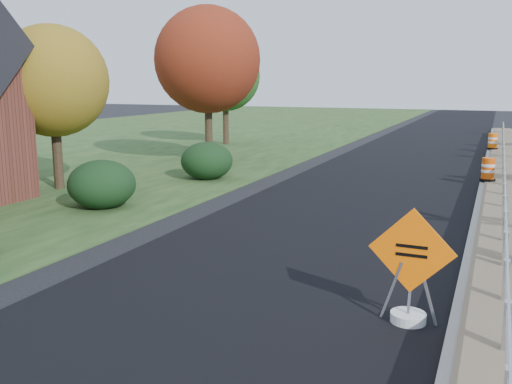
% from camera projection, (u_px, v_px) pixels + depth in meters
% --- Properties ---
extents(ground, '(140.00, 140.00, 0.00)m').
position_uv_depth(ground, '(503.00, 250.00, 13.38)').
color(ground, black).
rests_on(ground, ground).
extents(grass_verge_near, '(30.00, 120.00, 0.03)m').
position_uv_depth(grass_verge_near, '(33.00, 152.00, 31.62)').
color(grass_verge_near, '#24411C').
rests_on(grass_verge_near, ground).
extents(milled_overlay, '(7.20, 120.00, 0.01)m').
position_uv_depth(milled_overlay, '(390.00, 175.00, 24.10)').
color(milled_overlay, black).
rests_on(milled_overlay, ground).
extents(median, '(1.60, 55.00, 0.23)m').
position_uv_depth(median, '(503.00, 188.00, 20.58)').
color(median, gray).
rests_on(median, ground).
extents(guardrail, '(0.10, 46.15, 0.72)m').
position_uv_depth(guardrail, '(504.00, 167.00, 21.37)').
color(guardrail, silver).
rests_on(guardrail, median).
extents(hedge_mid, '(2.09, 2.09, 1.52)m').
position_uv_depth(hedge_mid, '(102.00, 184.00, 17.65)').
color(hedge_mid, black).
rests_on(hedge_mid, ground).
extents(hedge_north, '(2.09, 2.09, 1.52)m').
position_uv_depth(hedge_north, '(207.00, 161.00, 22.88)').
color(hedge_north, black).
rests_on(hedge_north, ground).
extents(tree_near_yellow, '(3.96, 3.96, 5.88)m').
position_uv_depth(tree_near_yellow, '(53.00, 81.00, 20.20)').
color(tree_near_yellow, '#473523').
rests_on(tree_near_yellow, ground).
extents(tree_near_red, '(4.95, 4.95, 7.35)m').
position_uv_depth(tree_near_red, '(208.00, 60.00, 26.48)').
color(tree_near_red, '#473523').
rests_on(tree_near_red, ground).
extents(tree_near_back, '(4.29, 4.29, 6.37)m').
position_uv_depth(tree_near_back, '(225.00, 76.00, 34.98)').
color(tree_near_back, '#473523').
rests_on(tree_near_back, ground).
extents(caution_sign, '(1.39, 0.58, 1.92)m').
position_uv_depth(caution_sign, '(409.00, 294.00, 9.24)').
color(caution_sign, white).
rests_on(caution_sign, ground).
extents(barrel_median_mid, '(0.58, 0.58, 0.85)m').
position_uv_depth(barrel_median_mid, '(488.00, 170.00, 21.29)').
color(barrel_median_mid, black).
rests_on(barrel_median_mid, median).
extents(barrel_median_far, '(0.59, 0.59, 0.86)m').
position_uv_depth(barrel_median_far, '(493.00, 141.00, 31.31)').
color(barrel_median_far, black).
rests_on(barrel_median_far, median).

